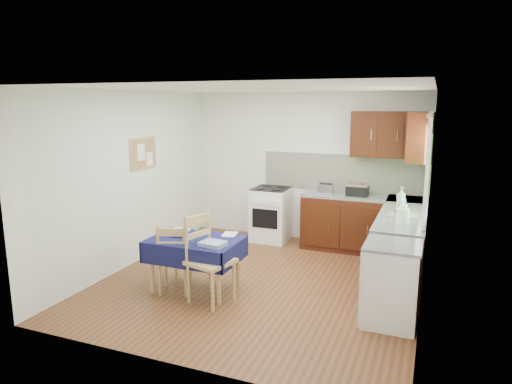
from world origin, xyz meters
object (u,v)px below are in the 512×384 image
at_px(dining_table, 195,247).
at_px(toaster, 326,189).
at_px(chair_far, 174,257).
at_px(chair_near, 207,256).
at_px(dish_rack, 403,214).
at_px(kettle, 403,215).
at_px(sandwich_press, 357,190).

distance_m(dining_table, toaster, 2.55).
relative_size(chair_far, chair_near, 0.83).
bearing_deg(toaster, chair_near, -131.68).
relative_size(chair_near, toaster, 4.59).
distance_m(toaster, dish_rack, 1.63).
distance_m(dining_table, chair_far, 0.28).
relative_size(toaster, kettle, 0.88).
relative_size(dining_table, sandwich_press, 3.44).
bearing_deg(dish_rack, sandwich_press, 120.72).
relative_size(chair_near, kettle, 4.05).
xyz_separation_m(chair_near, toaster, (0.83, 2.48, 0.42)).
height_order(sandwich_press, kettle, kettle).
bearing_deg(kettle, chair_near, -154.42).
height_order(chair_near, dish_rack, dish_rack).
bearing_deg(kettle, dining_table, -161.90).
bearing_deg(dish_rack, toaster, 136.20).
bearing_deg(dish_rack, chair_near, -149.45).
xyz_separation_m(sandwich_press, dish_rack, (0.77, -1.10, -0.07)).
xyz_separation_m(chair_far, toaster, (1.32, 2.43, 0.51)).
bearing_deg(chair_far, kettle, -179.42).
bearing_deg(dining_table, toaster, 84.68).
bearing_deg(dish_rack, chair_far, -155.84).
distance_m(toaster, kettle, 1.95).
height_order(chair_far, chair_near, chair_near).
height_order(toaster, dish_rack, dish_rack).
xyz_separation_m(dining_table, toaster, (1.12, 2.26, 0.41)).
xyz_separation_m(dish_rack, kettle, (0.02, -0.43, 0.09)).
relative_size(dining_table, kettle, 4.28).
distance_m(chair_far, sandwich_press, 3.12).
xyz_separation_m(chair_far, kettle, (2.60, 0.95, 0.55)).
distance_m(sandwich_press, dish_rack, 1.35).
xyz_separation_m(toaster, sandwich_press, (0.49, 0.06, 0.01)).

